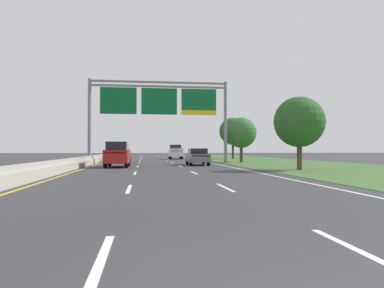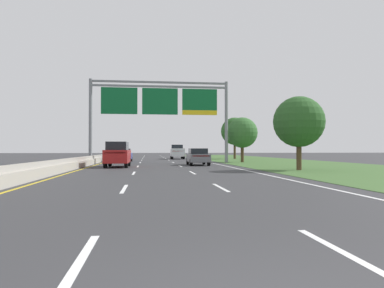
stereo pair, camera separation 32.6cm
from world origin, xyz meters
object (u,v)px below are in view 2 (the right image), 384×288
overhead_sign_gantry (160,104)px  car_grey_right_lane_sedan (198,156)px  pickup_truck_white (177,152)px  car_blue_left_lane_sedan (124,155)px  roadside_tree_near (299,122)px  car_red_left_lane_suv (118,154)px  roadside_tree_far (235,131)px  roadside_tree_mid (242,133)px

overhead_sign_gantry → car_grey_right_lane_sedan: size_ratio=3.41×
pickup_truck_white → car_blue_left_lane_sedan: (-7.33, -12.00, -0.26)m
roadside_tree_near → car_blue_left_lane_sedan: bearing=125.4°
car_blue_left_lane_sedan → pickup_truck_white: bearing=-30.8°
overhead_sign_gantry → car_blue_left_lane_sedan: bearing=132.8°
car_blue_left_lane_sedan → car_red_left_lane_suv: (0.34, -12.81, 0.28)m
car_red_left_lane_suv → roadside_tree_far: (15.86, 24.00, 3.19)m
car_grey_right_lane_sedan → car_red_left_lane_suv: car_red_left_lane_suv is taller
car_grey_right_lane_sedan → car_red_left_lane_suv: 7.69m
car_blue_left_lane_sedan → roadside_tree_mid: roadside_tree_mid is taller
pickup_truck_white → roadside_tree_near: (6.22, -31.10, 2.37)m
car_grey_right_lane_sedan → roadside_tree_far: 23.21m
car_blue_left_lane_sedan → overhead_sign_gantry: bearing=-136.6°
overhead_sign_gantry → roadside_tree_far: overhead_sign_gantry is taller
car_red_left_lane_suv → roadside_tree_mid: 16.42m
overhead_sign_gantry → roadside_tree_near: size_ratio=2.86×
overhead_sign_gantry → roadside_tree_far: 19.89m
car_blue_left_lane_sedan → car_grey_right_lane_sedan: 12.55m
car_blue_left_lane_sedan → car_grey_right_lane_sedan: bearing=-142.6°
car_grey_right_lane_sedan → car_red_left_lane_suv: (-7.18, -2.76, 0.28)m
roadside_tree_mid → car_red_left_lane_suv: bearing=-144.4°
overhead_sign_gantry → pickup_truck_white: 17.60m
car_blue_left_lane_sedan → roadside_tree_far: size_ratio=0.69×
pickup_truck_white → roadside_tree_far: 9.47m
car_grey_right_lane_sedan → roadside_tree_mid: 9.39m
overhead_sign_gantry → car_grey_right_lane_sedan: (3.37, -5.57, -5.54)m
car_grey_right_lane_sedan → car_blue_left_lane_sedan: bearing=37.1°
pickup_truck_white → car_blue_left_lane_sedan: size_ratio=1.23×
roadside_tree_far → car_blue_left_lane_sedan: bearing=-145.4°
car_grey_right_lane_sedan → roadside_tree_near: size_ratio=0.84×
pickup_truck_white → roadside_tree_mid: roadside_tree_mid is taller
car_grey_right_lane_sedan → overhead_sign_gantry: bearing=31.5°
roadside_tree_near → roadside_tree_far: bearing=85.0°
car_blue_left_lane_sedan → roadside_tree_near: roadside_tree_near is taller
roadside_tree_far → car_grey_right_lane_sedan: bearing=-112.2°
pickup_truck_white → car_blue_left_lane_sedan: bearing=150.1°
pickup_truck_white → car_blue_left_lane_sedan: pickup_truck_white is taller
roadside_tree_near → roadside_tree_mid: (0.02, 15.74, -0.06)m
roadside_tree_mid → roadside_tree_far: (2.63, 14.55, 0.90)m
pickup_truck_white → car_grey_right_lane_sedan: bearing=-178.0°
roadside_tree_near → roadside_tree_mid: 15.74m
car_blue_left_lane_sedan → car_grey_right_lane_sedan: (7.52, -10.05, 0.00)m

